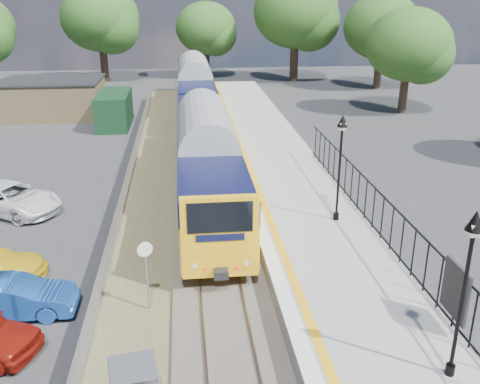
{
  "coord_description": "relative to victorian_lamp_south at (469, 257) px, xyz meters",
  "views": [
    {
      "loc": [
        -1.1,
        -14.58,
        10.23
      ],
      "look_at": [
        1.22,
        6.88,
        2.0
      ],
      "focal_mm": 40.0,
      "sensor_mm": 36.0,
      "label": 1
    }
  ],
  "objects": [
    {
      "name": "victorian_lamp_south",
      "position": [
        0.0,
        0.0,
        0.0
      ],
      "size": [
        0.44,
        0.44,
        4.6
      ],
      "color": "black",
      "rests_on": "platform"
    },
    {
      "name": "train",
      "position": [
        -5.5,
        26.36,
        -1.96
      ],
      "size": [
        2.82,
        40.83,
        3.51
      ],
      "color": "#F7B115",
      "rests_on": "ground"
    },
    {
      "name": "car_blue",
      "position": [
        -12.41,
        5.38,
        -3.63
      ],
      "size": [
        4.03,
        1.41,
        1.33
      ],
      "primitive_type": "imported",
      "rotation": [
        0.0,
        0.0,
        1.57
      ],
      "color": "#184292",
      "rests_on": "ground"
    },
    {
      "name": "palisade_fence",
      "position": [
        1.05,
        6.24,
        -2.46
      ],
      "size": [
        0.12,
        26.0,
        2.0
      ],
      "color": "black",
      "rests_on": "platform"
    },
    {
      "name": "ground",
      "position": [
        -5.5,
        4.0,
        -4.3
      ],
      "size": [
        120.0,
        120.0,
        0.0
      ],
      "primitive_type": "plane",
      "color": "#2D2D30",
      "rests_on": "ground"
    },
    {
      "name": "platform_edge",
      "position": [
        -3.36,
        12.0,
        -3.39
      ],
      "size": [
        0.9,
        70.0,
        0.01
      ],
      "color": "silver",
      "rests_on": "platform"
    },
    {
      "name": "speed_sign",
      "position": [
        -8.0,
        5.17,
        -2.55
      ],
      "size": [
        0.5,
        0.21,
        2.6
      ],
      "rotation": [
        0.0,
        0.0,
        0.35
      ],
      "color": "#999EA3",
      "rests_on": "ground"
    },
    {
      "name": "tree_line",
      "position": [
        -4.1,
        46.0,
        2.31
      ],
      "size": [
        56.8,
        43.8,
        11.88
      ],
      "color": "#332319",
      "rests_on": "ground"
    },
    {
      "name": "victorian_lamp_north",
      "position": [
        -0.2,
        10.0,
        0.0
      ],
      "size": [
        0.44,
        0.44,
        4.6
      ],
      "color": "black",
      "rests_on": "platform"
    },
    {
      "name": "car_white",
      "position": [
        -15.1,
        14.53,
        -3.57
      ],
      "size": [
        5.72,
        4.67,
        1.45
      ],
      "primitive_type": "imported",
      "rotation": [
        0.0,
        0.0,
        1.05
      ],
      "color": "white",
      "rests_on": "ground"
    },
    {
      "name": "platform",
      "position": [
        -1.3,
        12.0,
        -3.85
      ],
      "size": [
        5.0,
        70.0,
        0.9
      ],
      "primitive_type": "cube",
      "color": "gray",
      "rests_on": "ground"
    },
    {
      "name": "wire_fence",
      "position": [
        -9.7,
        16.0,
        -3.7
      ],
      "size": [
        0.06,
        52.0,
        1.2
      ],
      "color": "#999EA3",
      "rests_on": "ground"
    },
    {
      "name": "outbuilding",
      "position": [
        -16.41,
        35.21,
        -2.78
      ],
      "size": [
        10.8,
        10.1,
        3.12
      ],
      "color": "tan",
      "rests_on": "ground"
    },
    {
      "name": "track_bed",
      "position": [
        -5.97,
        13.67,
        -4.21
      ],
      "size": [
        5.9,
        80.0,
        0.29
      ],
      "color": "#473F38",
      "rests_on": "ground"
    }
  ]
}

